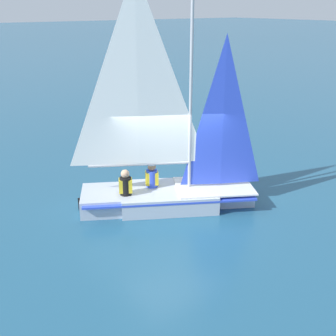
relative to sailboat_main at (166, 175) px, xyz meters
The scene contains 4 objects.
ground_plane 0.89m from the sailboat_main, 60.65° to the left, with size 260.00×260.00×0.00m, color #235675.
sailboat_main is the anchor object (origin of this frame).
sailor_helm 0.48m from the sailboat_main, 149.81° to the right, with size 0.41×0.42×1.16m.
sailor_crew 1.12m from the sailboat_main, 107.82° to the right, with size 0.41×0.42×1.16m.
Camera 1 is at (8.32, -6.04, 5.07)m, focal length 45.00 mm.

